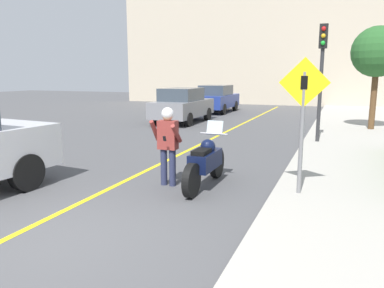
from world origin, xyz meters
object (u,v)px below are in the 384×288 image
object	(u,v)px
street_tree	(377,52)
person_biker	(168,139)
parked_car_blue	(217,99)
motorcycle	(206,162)
crossing_sign	(303,113)
parked_car_grey	(182,105)
traffic_light	(322,61)

from	to	relation	value
street_tree	person_biker	bearing A→B (deg)	-114.16
person_biker	parked_car_blue	size ratio (longest dim) A/B	0.39
motorcycle	crossing_sign	distance (m)	2.20
motorcycle	parked_car_blue	distance (m)	15.86
person_biker	parked_car_grey	world-z (taller)	parked_car_grey
motorcycle	crossing_sign	size ratio (longest dim) A/B	0.88
person_biker	street_tree	distance (m)	11.23
street_tree	crossing_sign	bearing A→B (deg)	-100.59
motorcycle	crossing_sign	bearing A→B (deg)	-1.81
person_biker	parked_car_blue	world-z (taller)	parked_car_blue
traffic_light	parked_car_blue	size ratio (longest dim) A/B	0.91
person_biker	crossing_sign	size ratio (longest dim) A/B	0.66
parked_car_blue	parked_car_grey	bearing A→B (deg)	-89.63
parked_car_blue	person_biker	bearing A→B (deg)	-75.64
motorcycle	traffic_light	distance (m)	6.62
motorcycle	person_biker	distance (m)	0.93
crossing_sign	traffic_light	distance (m)	6.11
crossing_sign	traffic_light	world-z (taller)	traffic_light
street_tree	parked_car_grey	xyz separation A→B (m)	(-8.41, -0.17, -2.33)
street_tree	parked_car_grey	size ratio (longest dim) A/B	0.98
parked_car_blue	motorcycle	bearing A→B (deg)	-72.78
traffic_light	parked_car_blue	bearing A→B (deg)	125.49
parked_car_blue	traffic_light	bearing A→B (deg)	-54.51
person_biker	crossing_sign	bearing A→B (deg)	3.47
motorcycle	traffic_light	world-z (taller)	traffic_light
traffic_light	street_tree	bearing A→B (deg)	64.20
parked_car_grey	parked_car_blue	world-z (taller)	same
parked_car_grey	parked_car_blue	bearing A→B (deg)	90.37
street_tree	motorcycle	bearing A→B (deg)	-110.88
motorcycle	traffic_light	size ratio (longest dim) A/B	0.59
traffic_light	street_tree	xyz separation A→B (m)	(1.88, 3.89, 0.44)
person_biker	traffic_light	size ratio (longest dim) A/B	0.44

